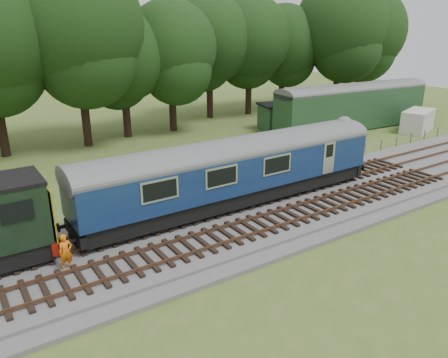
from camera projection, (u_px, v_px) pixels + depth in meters
ground at (198, 233)px, 22.02m from camera, size 120.00×120.00×0.00m
ballast at (198, 230)px, 21.96m from camera, size 70.00×7.00×0.35m
track_north at (185, 216)px, 22.98m from camera, size 67.20×2.40×0.21m
track_south at (215, 238)px, 20.62m from camera, size 67.20×2.40×0.21m
fence at (160, 204)px, 25.55m from camera, size 64.00×0.12×1.00m
tree_line at (75, 141)px, 39.28m from camera, size 70.00×8.00×18.00m
dmu_railcar at (235, 166)px, 23.90m from camera, size 18.05×2.86×3.88m
worker at (66, 252)px, 17.93m from camera, size 0.62×0.46×1.56m
parked_coach at (353, 104)px, 42.98m from camera, size 17.40×4.30×4.40m
shed at (277, 117)px, 42.70m from camera, size 3.90×3.90×2.62m
caravan at (418, 121)px, 42.31m from camera, size 4.72×3.36×2.09m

